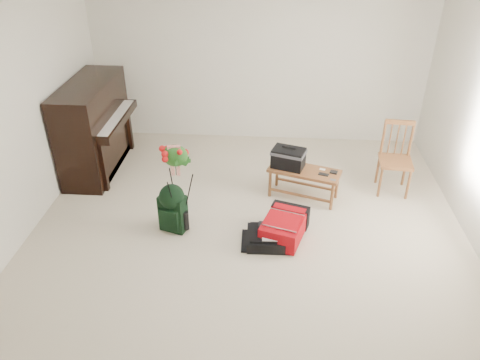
# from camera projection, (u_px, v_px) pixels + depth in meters

# --- Properties ---
(floor) EXTENTS (5.00, 5.50, 0.01)m
(floor) POSITION_uv_depth(u_px,v_px,m) (246.00, 244.00, 5.22)
(floor) COLOR beige
(floor) RESTS_ON ground
(ceiling) EXTENTS (5.00, 5.50, 0.01)m
(ceiling) POSITION_uv_depth(u_px,v_px,m) (249.00, 11.00, 3.92)
(ceiling) COLOR white
(ceiling) RESTS_ON wall_back
(wall_back) EXTENTS (5.00, 0.04, 2.50)m
(wall_back) POSITION_uv_depth(u_px,v_px,m) (258.00, 60.00, 6.92)
(wall_back) COLOR silver
(wall_back) RESTS_ON floor
(wall_left) EXTENTS (0.04, 5.50, 2.50)m
(wall_left) POSITION_uv_depth(u_px,v_px,m) (1.00, 136.00, 4.73)
(wall_left) COLOR silver
(wall_left) RESTS_ON floor
(piano) EXTENTS (0.71, 1.50, 1.25)m
(piano) POSITION_uv_depth(u_px,v_px,m) (95.00, 129.00, 6.41)
(piano) COLOR black
(piano) RESTS_ON floor
(bench) EXTENTS (0.96, 0.61, 0.68)m
(bench) POSITION_uv_depth(u_px,v_px,m) (293.00, 164.00, 5.80)
(bench) COLOR brown
(bench) RESTS_ON floor
(dining_chair) EXTENTS (0.44, 0.44, 0.93)m
(dining_chair) POSITION_uv_depth(u_px,v_px,m) (395.00, 159.00, 5.97)
(dining_chair) COLOR brown
(dining_chair) RESTS_ON floor
(red_suitcase) EXTENTS (0.58, 0.73, 0.27)m
(red_suitcase) POSITION_uv_depth(u_px,v_px,m) (284.00, 224.00, 5.30)
(red_suitcase) COLOR #B3070E
(red_suitcase) RESTS_ON floor
(black_duffel) EXTENTS (0.53, 0.43, 0.22)m
(black_duffel) POSITION_uv_depth(u_px,v_px,m) (270.00, 237.00, 5.20)
(black_duffel) COLOR black
(black_duffel) RESTS_ON floor
(green_backpack) EXTENTS (0.34, 0.31, 0.59)m
(green_backpack) POSITION_uv_depth(u_px,v_px,m) (172.00, 206.00, 5.29)
(green_backpack) COLOR black
(green_backpack) RESTS_ON floor
(flower_stand) EXTENTS (0.40, 0.40, 1.13)m
(flower_stand) POSITION_uv_depth(u_px,v_px,m) (178.00, 189.00, 5.17)
(flower_stand) COLOR black
(flower_stand) RESTS_ON floor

